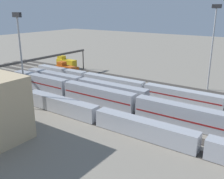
# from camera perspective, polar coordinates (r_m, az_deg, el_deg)

# --- Properties ---
(ground_plane) EXTENTS (400.00, 400.00, 0.00)m
(ground_plane) POSITION_cam_1_polar(r_m,az_deg,el_deg) (82.89, -0.59, -0.87)
(ground_plane) COLOR gray
(track_bed_0) EXTENTS (140.00, 2.80, 0.12)m
(track_bed_0) POSITION_cam_1_polar(r_m,az_deg,el_deg) (99.17, 6.12, 2.14)
(track_bed_0) COLOR #3D3833
(track_bed_0) RESTS_ON ground_plane
(track_bed_1) EXTENTS (140.00, 2.80, 0.12)m
(track_bed_1) POSITION_cam_1_polar(r_m,az_deg,el_deg) (94.96, 4.66, 1.49)
(track_bed_1) COLOR #3D3833
(track_bed_1) RESTS_ON ground_plane
(track_bed_2) EXTENTS (140.00, 2.80, 0.12)m
(track_bed_2) POSITION_cam_1_polar(r_m,az_deg,el_deg) (90.83, 3.06, 0.79)
(track_bed_2) COLOR #4C443D
(track_bed_2) RESTS_ON ground_plane
(track_bed_3) EXTENTS (140.00, 2.80, 0.12)m
(track_bed_3) POSITION_cam_1_polar(r_m,az_deg,el_deg) (86.80, 1.32, 0.02)
(track_bed_3) COLOR #3D3833
(track_bed_3) RESTS_ON ground_plane
(track_bed_4) EXTENTS (140.00, 2.80, 0.12)m
(track_bed_4) POSITION_cam_1_polar(r_m,az_deg,el_deg) (82.87, -0.59, -0.83)
(track_bed_4) COLOR #4C443D
(track_bed_4) RESTS_ON ground_plane
(track_bed_5) EXTENTS (140.00, 2.80, 0.12)m
(track_bed_5) POSITION_cam_1_polar(r_m,az_deg,el_deg) (79.06, -2.69, -1.76)
(track_bed_5) COLOR #3D3833
(track_bed_5) RESTS_ON ground_plane
(track_bed_6) EXTENTS (140.00, 2.80, 0.12)m
(track_bed_6) POSITION_cam_1_polar(r_m,az_deg,el_deg) (75.39, -4.99, -2.78)
(track_bed_6) COLOR #3D3833
(track_bed_6) RESTS_ON ground_plane
(track_bed_7) EXTENTS (140.00, 2.80, 0.12)m
(track_bed_7) POSITION_cam_1_polar(r_m,az_deg,el_deg) (71.89, -7.54, -3.89)
(track_bed_7) COLOR #3D3833
(track_bed_7) RESTS_ON ground_plane
(track_bed_8) EXTENTS (140.00, 2.80, 0.12)m
(track_bed_8) POSITION_cam_1_polar(r_m,az_deg,el_deg) (68.56, -10.34, -5.11)
(track_bed_8) COLOR #3D3833
(track_bed_8) RESTS_ON ground_plane
(train_on_track_0) EXTENTS (10.00, 3.00, 5.00)m
(train_on_track_0) POSITION_cam_1_polar(r_m,az_deg,el_deg) (121.34, -10.05, 5.80)
(train_on_track_0) COLOR gold
(train_on_track_0) RESTS_ON ground_plane
(train_on_track_2) EXTENTS (10.00, 3.00, 5.00)m
(train_on_track_2) POSITION_cam_1_polar(r_m,az_deg,el_deg) (107.37, -9.89, 4.31)
(train_on_track_2) COLOR #D85914
(train_on_track_2) RESTS_ON ground_plane
(train_on_track_3) EXTENTS (95.60, 3.06, 3.80)m
(train_on_track_3) POSITION_cam_1_polar(r_m,az_deg,el_deg) (81.41, 7.19, 0.13)
(train_on_track_3) COLOR #B7BABF
(train_on_track_3) RESTS_ON ground_plane
(train_on_track_8) EXTENTS (95.60, 3.00, 3.80)m
(train_on_track_8) POSITION_cam_1_polar(r_m,az_deg,el_deg) (61.04, -3.11, -5.73)
(train_on_track_8) COLOR #A8AAB2
(train_on_track_8) RESTS_ON ground_plane
(train_on_track_6) EXTENTS (95.60, 3.06, 5.00)m
(train_on_track_6) POSITION_cam_1_polar(r_m,az_deg,el_deg) (66.24, 5.34, -3.34)
(train_on_track_6) COLOR #A8AAB2
(train_on_track_6) RESTS_ON ground_plane
(train_on_track_5) EXTENTS (47.20, 3.00, 5.00)m
(train_on_track_5) POSITION_cam_1_polar(r_m,az_deg,el_deg) (83.01, -6.96, 0.92)
(train_on_track_5) COLOR #A8AAB2
(train_on_track_5) RESTS_ON ground_plane
(light_mast_0) EXTENTS (2.80, 0.70, 27.17)m
(light_mast_0) POSITION_cam_1_polar(r_m,az_deg,el_deg) (89.23, 21.33, 10.66)
(light_mast_0) COLOR #9EA0A5
(light_mast_0) RESTS_ON ground_plane
(light_mast_1) EXTENTS (2.80, 0.70, 25.05)m
(light_mast_1) POSITION_cam_1_polar(r_m,az_deg,el_deg) (70.77, -19.47, 8.44)
(light_mast_1) COLOR #9EA0A5
(light_mast_1) RESTS_ON ground_plane
(signal_gantry) EXTENTS (0.70, 45.00, 8.80)m
(signal_gantry) POSITION_cam_1_polar(r_m,az_deg,el_deg) (100.76, -14.71, 6.43)
(signal_gantry) COLOR #4C4742
(signal_gantry) RESTS_ON ground_plane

